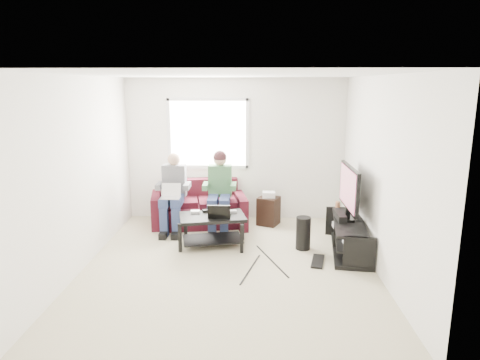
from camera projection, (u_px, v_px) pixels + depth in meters
The scene contains 26 objects.
floor at pixel (229, 266), 5.97m from camera, with size 4.50×4.50×0.00m, color beige.
ceiling at pixel (228, 75), 5.40m from camera, with size 4.50×4.50×0.00m, color white.
wall_back at pixel (235, 150), 7.88m from camera, with size 4.50×4.50×0.00m, color white.
wall_front at pixel (213, 232), 3.49m from camera, with size 4.50×4.50×0.00m, color white.
wall_left at pixel (80, 174), 5.75m from camera, with size 4.50×4.50×0.00m, color white.
wall_right at pixel (380, 176), 5.63m from camera, with size 4.50×4.50×0.00m, color white.
window at pixel (208, 134), 7.81m from camera, with size 1.48×0.04×1.28m.
sofa at pixel (199, 208), 7.70m from camera, with size 1.82×1.02×0.79m.
person_left at pixel (173, 189), 7.34m from camera, with size 0.40×0.71×1.32m.
person_right at pixel (220, 186), 7.33m from camera, with size 0.40×0.71×1.36m.
laptop_silver at pixel (170, 194), 7.11m from camera, with size 0.32×0.22×0.24m, color silver, non-canonical shape.
coffee_table at pixel (212, 223), 6.64m from camera, with size 1.10×0.80×0.50m.
laptop_black at pixel (220, 210), 6.51m from camera, with size 0.34×0.24×0.24m, color black, non-canonical shape.
controller_a at pixel (195, 212), 6.74m from camera, with size 0.14×0.09×0.04m, color silver.
controller_b at pixel (207, 211), 6.79m from camera, with size 0.14×0.09×0.04m, color black.
controller_c at pixel (232, 212), 6.75m from camera, with size 0.14×0.09×0.04m, color gray.
tv_stand at pixel (348, 238), 6.46m from camera, with size 0.63×1.51×0.48m.
tv at pixel (349, 189), 6.39m from camera, with size 0.12×1.10×0.81m.
soundbar at pixel (340, 215), 6.49m from camera, with size 0.12×0.50×0.10m, color black.
drink_cup at pixel (338, 205), 7.00m from camera, with size 0.08×0.08×0.12m, color #B0704B.
console_white at pixel (354, 243), 6.05m from camera, with size 0.30×0.22×0.06m, color silver.
console_grey at pixel (344, 226), 6.73m from camera, with size 0.34×0.26×0.08m, color gray.
console_black at pixel (349, 234), 6.39m from camera, with size 0.38×0.30×0.07m, color black.
subwoofer at pixel (303, 233), 6.54m from camera, with size 0.22×0.22×0.51m, color black.
keyboard_floor at pixel (318, 261), 6.10m from camera, with size 0.16×0.48×0.03m, color black.
end_table at pixel (269, 210), 7.69m from camera, with size 0.34×0.34×0.61m.
Camera 1 is at (0.32, -5.56, 2.48)m, focal length 32.00 mm.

